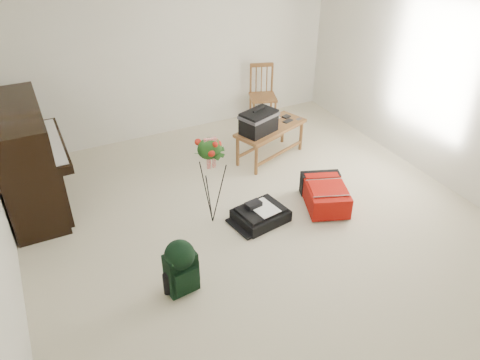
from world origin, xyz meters
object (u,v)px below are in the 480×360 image
dining_chair (262,95)px  black_duffel (261,214)px  piano (27,161)px  green_backpack (181,265)px  red_suitcase (323,192)px  bench (260,122)px  flower_stand (211,182)px

dining_chair → black_duffel: dining_chair is taller
piano → green_backpack: bearing=-63.0°
red_suitcase → black_duffel: 0.83m
green_backpack → black_duffel: bearing=20.6°
bench → dining_chair: (0.61, 1.07, -0.13)m
dining_chair → green_backpack: (-2.43, -2.91, -0.13)m
red_suitcase → black_duffel: bearing=-161.6°
dining_chair → green_backpack: size_ratio=1.59×
bench → green_backpack: bearing=-154.3°
piano → bench: size_ratio=1.33×
piano → green_backpack: (1.06, -2.08, -0.28)m
piano → black_duffel: 2.71m
piano → bench: (2.88, -0.23, -0.03)m
red_suitcase → dining_chair: bearing=100.0°
piano → flower_stand: 2.13m
green_backpack → flower_stand: bearing=44.1°
bench → flower_stand: 1.52m
piano → dining_chair: piano is taller
dining_chair → red_suitcase: bearing=-81.6°
bench → red_suitcase: (0.18, -1.25, -0.42)m
piano → black_duffel: piano is taller
black_duffel → piano: bearing=137.4°
flower_stand → bench: bearing=50.6°
black_duffel → flower_stand: bearing=146.3°
green_backpack → dining_chair: bearing=42.9°
red_suitcase → green_backpack: 2.09m
black_duffel → green_backpack: size_ratio=1.09×
black_duffel → green_backpack: 1.35m
black_duffel → flower_stand: size_ratio=0.57×
green_backpack → red_suitcase: bearing=9.3°
black_duffel → bench: bearing=52.7°
black_duffel → flower_stand: flower_stand is taller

